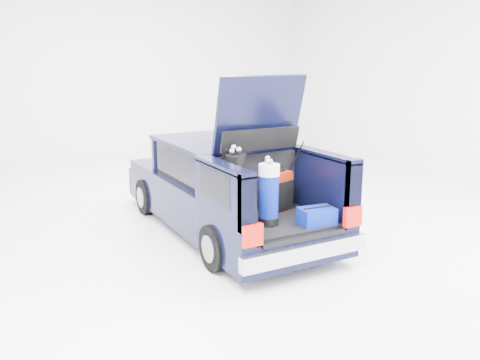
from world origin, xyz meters
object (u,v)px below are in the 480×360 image
blue_golf_bag (269,194)px  red_suitcase (279,191)px  black_golf_bag (236,187)px  car (222,188)px  blue_duffel (317,216)px

blue_golf_bag → red_suitcase: bearing=26.2°
red_suitcase → blue_golf_bag: 0.66m
red_suitcase → black_golf_bag: bearing=171.9°
car → black_golf_bag: bearing=-109.2°
blue_golf_bag → car: bearing=64.5°
car → blue_duffel: 2.03m
blue_golf_bag → blue_duffel: size_ratio=1.87×
car → red_suitcase: (0.27, -1.25, 0.20)m
red_suitcase → blue_duffel: 0.77m
red_suitcase → blue_duffel: (0.10, -0.75, -0.17)m
blue_golf_bag → blue_duffel: bearing=-46.6°
car → black_golf_bag: (-0.48, -1.37, 0.38)m
blue_duffel → red_suitcase: bearing=103.7°
car → red_suitcase: car is taller
car → blue_golf_bag: bearing=-96.1°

